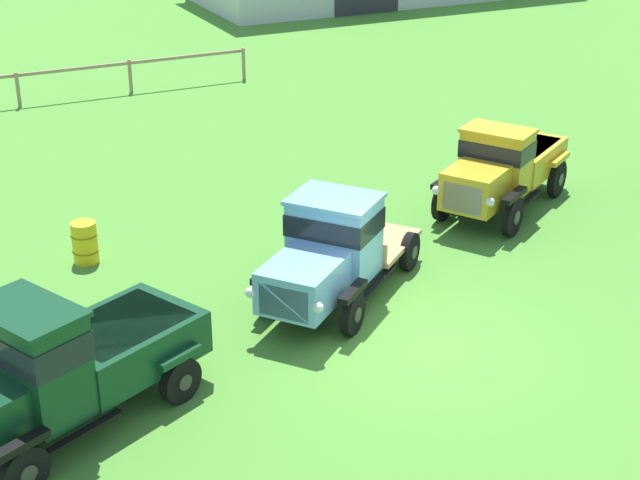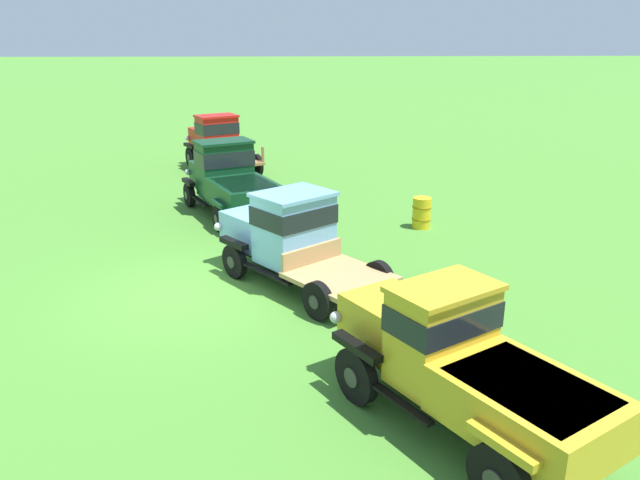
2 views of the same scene
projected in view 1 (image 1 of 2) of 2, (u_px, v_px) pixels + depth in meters
The scene contains 6 objects.
ground_plane at pixel (422, 344), 17.49m from camera, with size 240.00×240.00×0.00m, color #47842D.
paddock_fence at pixel (22, 81), 30.71m from camera, with size 15.05×0.31×1.11m.
vintage_truck_second_in_line at pixel (59, 365), 14.82m from camera, with size 4.97×3.51×2.24m.
vintage_truck_midrow_center at pixel (330, 251), 18.50m from camera, with size 4.66×4.21×2.12m.
vintage_truck_far_side at pixel (502, 167), 22.83m from camera, with size 4.62×3.65×2.09m.
oil_drum_beside_row at pixel (85, 243), 20.41m from camera, with size 0.56×0.56×0.90m.
Camera 1 is at (-8.25, -12.87, 8.90)m, focal length 55.00 mm.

